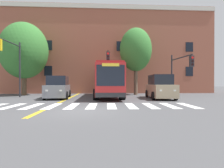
# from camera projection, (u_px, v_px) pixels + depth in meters

# --- Properties ---
(ground_plane) EXTENTS (120.00, 120.00, 0.00)m
(ground_plane) POSITION_uv_depth(u_px,v_px,m) (80.00, 111.00, 9.48)
(ground_plane) COLOR #4C4C4F
(crosswalk) EXTENTS (13.74, 3.40, 0.01)m
(crosswalk) POSITION_uv_depth(u_px,v_px,m) (92.00, 106.00, 11.65)
(crosswalk) COLOR white
(crosswalk) RESTS_ON ground
(lane_line_yellow_inner) EXTENTS (0.12, 36.00, 0.01)m
(lane_line_yellow_inner) POSITION_uv_depth(u_px,v_px,m) (79.00, 93.00, 25.48)
(lane_line_yellow_inner) COLOR gold
(lane_line_yellow_inner) RESTS_ON ground
(lane_line_yellow_outer) EXTENTS (0.12, 36.00, 0.01)m
(lane_line_yellow_outer) POSITION_uv_depth(u_px,v_px,m) (80.00, 93.00, 25.49)
(lane_line_yellow_outer) COLOR gold
(lane_line_yellow_outer) RESTS_ON ground
(city_bus) EXTENTS (2.99, 11.27, 3.34)m
(city_bus) POSITION_uv_depth(u_px,v_px,m) (108.00, 80.00, 19.26)
(city_bus) COLOR #B22323
(city_bus) RESTS_ON ground
(car_grey_near_lane) EXTENTS (2.55, 5.04, 2.21)m
(car_grey_near_lane) POSITION_uv_depth(u_px,v_px,m) (58.00, 88.00, 17.41)
(car_grey_near_lane) COLOR slate
(car_grey_near_lane) RESTS_ON ground
(car_tan_far_lane) EXTENTS (2.53, 5.32, 2.32)m
(car_tan_far_lane) POSITION_uv_depth(u_px,v_px,m) (160.00, 87.00, 17.15)
(car_tan_far_lane) COLOR tan
(car_tan_far_lane) RESTS_ON ground
(car_silver_behind_bus) EXTENTS (2.74, 5.03, 2.28)m
(car_silver_behind_bus) POSITION_uv_depth(u_px,v_px,m) (105.00, 85.00, 30.21)
(car_silver_behind_bus) COLOR #B7BABF
(car_silver_behind_bus) RESTS_ON ground
(traffic_light_near_corner) EXTENTS (0.45, 4.26, 4.67)m
(traffic_light_near_corner) POSITION_uv_depth(u_px,v_px,m) (180.00, 68.00, 17.81)
(traffic_light_near_corner) COLOR #28282D
(traffic_light_near_corner) RESTS_ON ground
(traffic_light_far_corner) EXTENTS (0.35, 3.83, 5.88)m
(traffic_light_far_corner) POSITION_uv_depth(u_px,v_px,m) (12.00, 58.00, 17.23)
(traffic_light_far_corner) COLOR #28282D
(traffic_light_far_corner) RESTS_ON ground
(traffic_light_overhead) EXTENTS (0.34, 4.06, 5.22)m
(traffic_light_overhead) POSITION_uv_depth(u_px,v_px,m) (108.00, 65.00, 19.56)
(traffic_light_overhead) COLOR #28282D
(traffic_light_overhead) RESTS_ON ground
(street_tree_curbside_large) EXTENTS (5.25, 5.22, 8.63)m
(street_tree_curbside_large) POSITION_uv_depth(u_px,v_px,m) (136.00, 50.00, 22.55)
(street_tree_curbside_large) COLOR brown
(street_tree_curbside_large) RESTS_ON ground
(street_tree_curbside_small) EXTENTS (7.37, 7.10, 8.99)m
(street_tree_curbside_small) POSITION_uv_depth(u_px,v_px,m) (24.00, 51.00, 21.57)
(street_tree_curbside_small) COLOR brown
(street_tree_curbside_small) RESTS_ON ground
(building_facade) EXTENTS (38.70, 9.88, 12.98)m
(building_facade) POSITION_uv_depth(u_px,v_px,m) (88.00, 54.00, 29.95)
(building_facade) COLOR #9E5642
(building_facade) RESTS_ON ground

